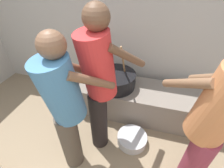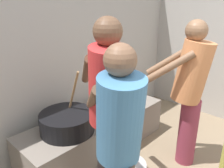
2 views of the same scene
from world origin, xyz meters
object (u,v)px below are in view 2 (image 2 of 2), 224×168
cook_in_orange_shirt (190,87)px  metal_mixing_bowl (129,168)px  cook_in_blue_shirt (119,142)px  cook_in_red_shirt (108,107)px  cooking_pot_main (67,122)px

cook_in_orange_shirt → metal_mixing_bowl: bearing=152.3°
cook_in_orange_shirt → cook_in_blue_shirt: bearing=-176.2°
cook_in_red_shirt → metal_mixing_bowl: size_ratio=4.37×
cook_in_red_shirt → cook_in_orange_shirt: size_ratio=1.04×
cooking_pot_main → cook_in_red_shirt: size_ratio=0.40×
cook_in_red_shirt → cook_in_orange_shirt: 0.98m
cook_in_red_shirt → cook_in_blue_shirt: bearing=-123.6°
cooking_pot_main → cook_in_orange_shirt: 1.31m
cooking_pot_main → metal_mixing_bowl: (0.36, -0.54, -0.49)m
cook_in_red_shirt → cook_in_blue_shirt: 0.38m
cook_in_orange_shirt → metal_mixing_bowl: 1.07m
cook_in_red_shirt → cook_in_orange_shirt: cook_in_red_shirt is taller
cook_in_blue_shirt → metal_mixing_bowl: size_ratio=4.04×
cooking_pot_main → metal_mixing_bowl: size_ratio=1.75×
cooking_pot_main → cook_in_blue_shirt: 1.00m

